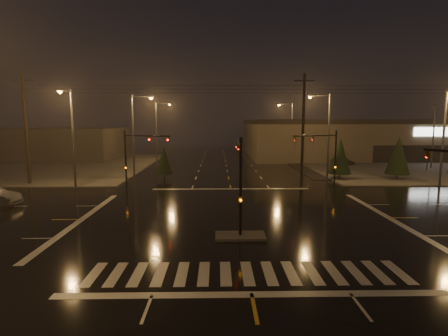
# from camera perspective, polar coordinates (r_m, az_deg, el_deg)

# --- Properties ---
(ground) EXTENTS (140.00, 140.00, 0.00)m
(ground) POSITION_cam_1_polar(r_m,az_deg,el_deg) (25.20, 2.08, -8.27)
(ground) COLOR black
(ground) RESTS_ON ground
(sidewalk_ne) EXTENTS (36.00, 36.00, 0.12)m
(sidewalk_ne) POSITION_cam_1_polar(r_m,az_deg,el_deg) (62.99, 28.79, 0.47)
(sidewalk_ne) COLOR #43413C
(sidewalk_ne) RESTS_ON ground
(sidewalk_nw) EXTENTS (36.00, 36.00, 0.12)m
(sidewalk_nw) POSITION_cam_1_polar(r_m,az_deg,el_deg) (61.68, -28.74, 0.34)
(sidewalk_nw) COLOR #43413C
(sidewalk_nw) RESTS_ON ground
(median_island) EXTENTS (3.00, 1.60, 0.15)m
(median_island) POSITION_cam_1_polar(r_m,az_deg,el_deg) (21.36, 2.68, -11.02)
(median_island) COLOR #43413C
(median_island) RESTS_ON ground
(crosswalk) EXTENTS (15.00, 2.60, 0.01)m
(crosswalk) POSITION_cam_1_polar(r_m,az_deg,el_deg) (16.75, 3.84, -16.73)
(crosswalk) COLOR beige
(crosswalk) RESTS_ON ground
(stop_bar_near) EXTENTS (16.00, 0.50, 0.01)m
(stop_bar_near) POSITION_cam_1_polar(r_m,az_deg,el_deg) (14.96, 4.54, -19.89)
(stop_bar_near) COLOR beige
(stop_bar_near) RESTS_ON ground
(stop_bar_far) EXTENTS (16.00, 0.50, 0.01)m
(stop_bar_far) POSITION_cam_1_polar(r_m,az_deg,el_deg) (35.89, 1.12, -3.43)
(stop_bar_far) COLOR beige
(stop_bar_far) RESTS_ON ground
(retail_building) EXTENTS (60.20, 28.30, 7.20)m
(retail_building) POSITION_cam_1_polar(r_m,az_deg,el_deg) (79.10, 26.38, 4.65)
(retail_building) COLOR #6D5E4E
(retail_building) RESTS_ON ground
(commercial_block) EXTENTS (30.00, 18.00, 5.60)m
(commercial_block) POSITION_cam_1_polar(r_m,az_deg,el_deg) (74.36, -28.03, 3.60)
(commercial_block) COLOR #3C3834
(commercial_block) RESTS_ON ground
(signal_mast_median) EXTENTS (0.25, 4.59, 6.00)m
(signal_mast_median) POSITION_cam_1_polar(r_m,az_deg,el_deg) (21.40, 2.58, -0.85)
(signal_mast_median) COLOR black
(signal_mast_median) RESTS_ON ground
(signal_mast_ne) EXTENTS (4.84, 1.86, 6.00)m
(signal_mast_ne) POSITION_cam_1_polar(r_m,az_deg,el_deg) (36.14, 16.43, 2.40)
(signal_mast_ne) COLOR black
(signal_mast_ne) RESTS_ON ground
(signal_mast_nw) EXTENTS (4.84, 1.86, 6.00)m
(signal_mast_nw) POSITION_cam_1_polar(r_m,az_deg,el_deg) (35.42, -14.37, 2.37)
(signal_mast_nw) COLOR black
(signal_mast_nw) RESTS_ON ground
(streetlight_1) EXTENTS (2.77, 0.32, 10.00)m
(streetlight_1) POSITION_cam_1_polar(r_m,az_deg,el_deg) (43.34, -14.26, 5.96)
(streetlight_1) COLOR #38383A
(streetlight_1) RESTS_ON ground
(streetlight_2) EXTENTS (2.77, 0.32, 10.00)m
(streetlight_2) POSITION_cam_1_polar(r_m,az_deg,el_deg) (59.03, -10.73, 6.46)
(streetlight_2) COLOR #38383A
(streetlight_2) RESTS_ON ground
(streetlight_3) EXTENTS (2.77, 0.32, 10.00)m
(streetlight_3) POSITION_cam_1_polar(r_m,az_deg,el_deg) (42.12, 16.34, 5.85)
(streetlight_3) COLOR #38383A
(streetlight_3) RESTS_ON ground
(streetlight_4) EXTENTS (2.77, 0.32, 10.00)m
(streetlight_4) POSITION_cam_1_polar(r_m,az_deg,el_deg) (61.50, 10.76, 6.50)
(streetlight_4) COLOR #38383A
(streetlight_4) RESTS_ON ground
(streetlight_5) EXTENTS (0.32, 2.77, 10.00)m
(streetlight_5) POSITION_cam_1_polar(r_m,az_deg,el_deg) (38.30, -23.66, 5.36)
(streetlight_5) COLOR #38383A
(streetlight_5) RESTS_ON ground
(streetlight_6) EXTENTS (0.32, 2.77, 10.00)m
(streetlight_6) POSITION_cam_1_polar(r_m,az_deg,el_deg) (42.41, 32.48, 4.97)
(streetlight_6) COLOR #38383A
(streetlight_6) RESTS_ON ground
(utility_pole_0) EXTENTS (2.20, 0.32, 12.00)m
(utility_pole_0) POSITION_cam_1_polar(r_m,az_deg,el_deg) (43.42, -29.62, 5.64)
(utility_pole_0) COLOR black
(utility_pole_0) RESTS_ON ground
(utility_pole_1) EXTENTS (2.20, 0.32, 12.00)m
(utility_pole_1) POSITION_cam_1_polar(r_m,az_deg,el_deg) (39.33, 12.77, 6.34)
(utility_pole_1) COLOR black
(utility_pole_1) RESTS_ON ground
(conifer_0) EXTENTS (2.68, 2.68, 4.88)m
(conifer_0) POSITION_cam_1_polar(r_m,az_deg,el_deg) (43.61, 18.41, 1.85)
(conifer_0) COLOR black
(conifer_0) RESTS_ON ground
(conifer_1) EXTENTS (2.81, 2.81, 5.10)m
(conifer_1) POSITION_cam_1_polar(r_m,az_deg,el_deg) (45.96, 26.56, 1.84)
(conifer_1) COLOR black
(conifer_1) RESTS_ON ground
(conifer_3) EXTENTS (2.02, 2.02, 3.86)m
(conifer_3) POSITION_cam_1_polar(r_m,az_deg,el_deg) (41.88, -9.76, 1.20)
(conifer_3) COLOR black
(conifer_3) RESTS_ON ground
(car_parked) EXTENTS (3.26, 4.08, 1.30)m
(car_parked) POSITION_cam_1_polar(r_m,az_deg,el_deg) (58.34, 18.86, 1.10)
(car_parked) COLOR black
(car_parked) RESTS_ON ground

